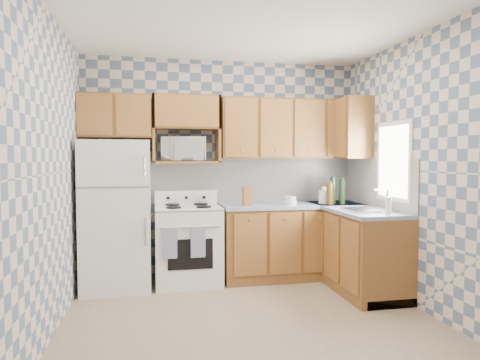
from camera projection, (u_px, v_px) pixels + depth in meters
name	position (u px, v px, depth m)	size (l,w,h in m)	color
floor	(251.00, 320.00, 3.92)	(3.40, 3.40, 0.00)	#7C6852
back_wall	(223.00, 169.00, 5.41)	(3.40, 0.02, 2.70)	slate
right_wall	(420.00, 172.00, 4.18)	(0.02, 3.20, 2.70)	slate
backsplash_back	(254.00, 180.00, 5.49)	(2.60, 0.01, 0.56)	silver
backsplash_right	(377.00, 183.00, 4.97)	(0.01, 1.60, 0.56)	silver
refrigerator	(117.00, 215.00, 4.84)	(0.75, 0.70, 1.68)	white
stove_body	(188.00, 246.00, 5.05)	(0.76, 0.65, 0.90)	white
cooktop	(188.00, 207.00, 5.02)	(0.76, 0.65, 0.03)	silver
backguard	(186.00, 197.00, 5.29)	(0.76, 0.08, 0.17)	white
dish_towel_left	(170.00, 243.00, 4.66)	(0.16, 0.03, 0.34)	navy
dish_towel_right	(198.00, 242.00, 4.72)	(0.16, 0.03, 0.34)	navy
base_cabinets_back	(292.00, 242.00, 5.33)	(1.75, 0.60, 0.88)	brown
base_cabinets_right	(353.00, 248.00, 4.95)	(0.60, 1.60, 0.88)	brown
countertop_back	(292.00, 205.00, 5.30)	(1.77, 0.63, 0.04)	slate
countertop_right	(353.00, 209.00, 4.93)	(0.63, 1.60, 0.04)	slate
upper_cabinets_back	(289.00, 129.00, 5.39)	(1.75, 0.33, 0.74)	brown
upper_cabinets_fridge	(115.00, 116.00, 4.96)	(0.82, 0.33, 0.50)	brown
upper_cabinets_right	(348.00, 129.00, 5.35)	(0.33, 0.70, 0.74)	brown
microwave_shelf	(187.00, 162.00, 5.15)	(0.80, 0.33, 0.03)	brown
microwave	(184.00, 149.00, 5.16)	(0.52, 0.35, 0.29)	white
sink	(369.00, 210.00, 4.59)	(0.48, 0.40, 0.03)	#B7B7BC
window	(394.00, 161.00, 4.62)	(0.02, 0.66, 0.86)	silver
bottle_0	(333.00, 191.00, 5.27)	(0.07, 0.07, 0.33)	black
bottle_1	(342.00, 192.00, 5.23)	(0.07, 0.07, 0.30)	black
bottle_2	(342.00, 192.00, 5.34)	(0.07, 0.07, 0.28)	#4E320D
bottle_3	(330.00, 194.00, 5.17)	(0.07, 0.07, 0.26)	#4E320D
knife_block	(247.00, 196.00, 5.07)	(0.10, 0.10, 0.22)	brown
electric_kettle	(324.00, 197.00, 5.29)	(0.13, 0.13, 0.17)	white
food_containers	(290.00, 201.00, 5.14)	(0.16, 0.16, 0.11)	beige
soap_bottle	(388.00, 205.00, 4.34)	(0.06, 0.06, 0.17)	beige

